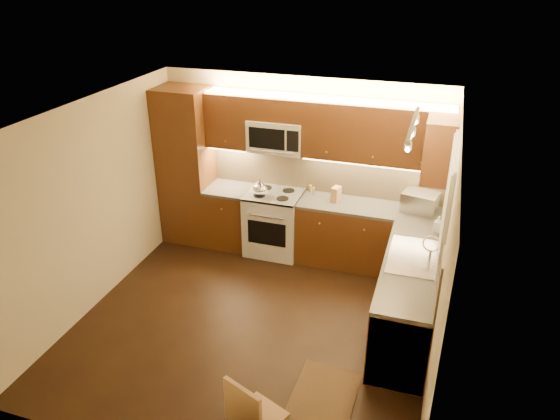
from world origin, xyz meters
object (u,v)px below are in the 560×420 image
(microwave, at_px, (277,136))
(sink, at_px, (413,251))
(stove, at_px, (274,222))
(dining_chair, at_px, (258,415))
(knife_block, at_px, (336,194))
(soap_bottle, at_px, (438,224))
(kettle, at_px, (260,187))
(toaster_oven, at_px, (420,202))

(microwave, distance_m, sink, 2.48)
(stove, relative_size, sink, 1.07)
(dining_chair, bearing_deg, knife_block, 114.19)
(stove, bearing_deg, dining_chair, -73.83)
(microwave, relative_size, soap_bottle, 3.85)
(stove, bearing_deg, microwave, 90.00)
(stove, distance_m, kettle, 0.61)
(knife_block, bearing_deg, toaster_oven, 15.20)
(knife_block, distance_m, dining_chair, 3.46)
(sink, relative_size, soap_bottle, 4.36)
(stove, height_order, microwave, microwave)
(stove, height_order, sink, sink)
(kettle, bearing_deg, toaster_oven, -17.80)
(knife_block, bearing_deg, microwave, -170.83)
(knife_block, bearing_deg, dining_chair, -74.33)
(soap_bottle, bearing_deg, kettle, -169.03)
(dining_chair, bearing_deg, stove, 128.62)
(toaster_oven, bearing_deg, dining_chair, -94.16)
(stove, height_order, dining_chair, stove)
(sink, height_order, soap_bottle, soap_bottle)
(sink, bearing_deg, stove, 150.64)
(stove, relative_size, soap_bottle, 4.66)
(kettle, bearing_deg, stove, 11.23)
(kettle, bearing_deg, soap_bottle, -30.33)
(microwave, height_order, knife_block, microwave)
(stove, xyz_separation_m, sink, (2.00, -1.12, 0.52))
(microwave, bearing_deg, sink, -32.21)
(microwave, relative_size, toaster_oven, 1.74)
(sink, height_order, kettle, kettle)
(microwave, distance_m, knife_block, 1.13)
(stove, xyz_separation_m, knife_block, (0.87, 0.06, 0.54))
(toaster_oven, xyz_separation_m, dining_chair, (-1.00, -3.44, -0.59))
(sink, xyz_separation_m, knife_block, (-1.13, 1.19, 0.03))
(sink, bearing_deg, microwave, 147.79)
(stove, bearing_deg, sink, -29.36)
(sink, xyz_separation_m, toaster_oven, (-0.02, 1.21, 0.06))
(sink, bearing_deg, knife_block, 133.64)
(stove, xyz_separation_m, dining_chair, (0.97, -3.35, -0.02))
(kettle, height_order, toaster_oven, toaster_oven)
(soap_bottle, relative_size, dining_chair, 0.23)
(kettle, xyz_separation_m, knife_block, (1.03, 0.18, -0.04))
(kettle, xyz_separation_m, toaster_oven, (2.14, 0.20, -0.01))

